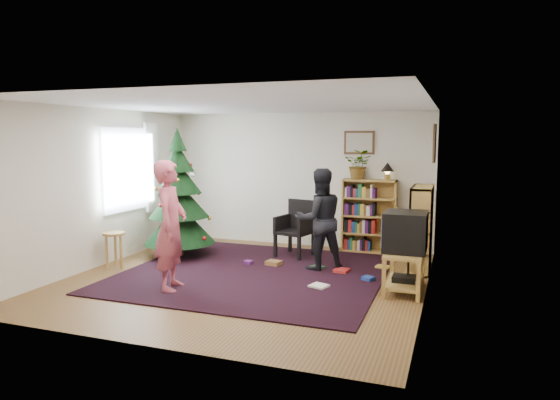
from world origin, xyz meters
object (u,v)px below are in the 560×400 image
(armchair, at_px, (296,226))
(person_by_chair, at_px, (320,219))
(bookshelf_back, at_px, (369,215))
(bookshelf_right, at_px, (421,227))
(christmas_tree, at_px, (179,204))
(crt_tv, at_px, (405,231))
(picture_back, at_px, (359,143))
(stool, at_px, (114,240))
(person_standing, at_px, (171,226))
(tv_stand, at_px, (404,268))
(picture_right, at_px, (435,143))
(potted_plant, at_px, (359,165))
(table_lamp, at_px, (387,168))

(armchair, height_order, person_by_chair, person_by_chair)
(bookshelf_back, relative_size, bookshelf_right, 1.00)
(christmas_tree, relative_size, crt_tv, 3.68)
(picture_back, relative_size, stool, 0.97)
(bookshelf_back, distance_m, bookshelf_right, 1.35)
(bookshelf_back, height_order, person_standing, person_standing)
(person_by_chair, bearing_deg, tv_stand, 120.32)
(picture_back, height_order, bookshelf_back, picture_back)
(picture_back, xyz_separation_m, person_by_chair, (-0.29, -1.61, -1.16))
(tv_stand, relative_size, armchair, 0.89)
(tv_stand, distance_m, person_by_chair, 1.60)
(armchair, bearing_deg, person_standing, -98.82)
(tv_stand, xyz_separation_m, armchair, (-1.97, 1.44, 0.20))
(person_standing, bearing_deg, bookshelf_right, -69.21)
(picture_right, distance_m, stool, 5.26)
(picture_right, bearing_deg, stool, -158.19)
(crt_tv, relative_size, armchair, 0.62)
(christmas_tree, bearing_deg, armchair, 20.34)
(tv_stand, height_order, person_standing, person_standing)
(potted_plant, bearing_deg, picture_back, 101.98)
(person_standing, relative_size, table_lamp, 5.62)
(crt_tv, distance_m, armchair, 2.46)
(bookshelf_right, relative_size, person_standing, 0.75)
(stool, height_order, person_by_chair, person_by_chair)
(stool, distance_m, table_lamp, 4.72)
(bookshelf_back, xyz_separation_m, person_standing, (-2.12, -3.13, 0.21))
(table_lamp, bearing_deg, person_standing, -127.69)
(armchair, relative_size, stool, 1.72)
(stool, xyz_separation_m, table_lamp, (3.88, 2.46, 1.07))
(tv_stand, xyz_separation_m, person_by_chair, (-1.36, 0.70, 0.46))
(bookshelf_right, xyz_separation_m, armchair, (-2.09, 0.21, -0.14))
(crt_tv, bearing_deg, person_by_chair, 152.70)
(table_lamp, bearing_deg, potted_plant, 180.00)
(armchair, bearing_deg, potted_plant, 52.20)
(table_lamp, bearing_deg, christmas_tree, -156.56)
(crt_tv, xyz_separation_m, armchair, (-1.97, 1.44, -0.29))
(picture_right, distance_m, tv_stand, 2.29)
(tv_stand, bearing_deg, picture_right, 80.88)
(crt_tv, bearing_deg, armchair, 143.77)
(crt_tv, distance_m, person_standing, 3.11)
(crt_tv, xyz_separation_m, person_standing, (-2.96, -0.96, 0.06))
(armchair, relative_size, table_lamp, 3.14)
(picture_right, height_order, armchair, picture_right)
(bookshelf_right, distance_m, stool, 4.79)
(bookshelf_right, xyz_separation_m, stool, (-4.54, -1.51, -0.23))
(bookshelf_back, distance_m, tv_stand, 2.36)
(person_by_chair, height_order, table_lamp, table_lamp)
(stool, bearing_deg, potted_plant, 36.07)
(picture_right, bearing_deg, person_standing, -141.67)
(person_by_chair, height_order, potted_plant, potted_plant)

